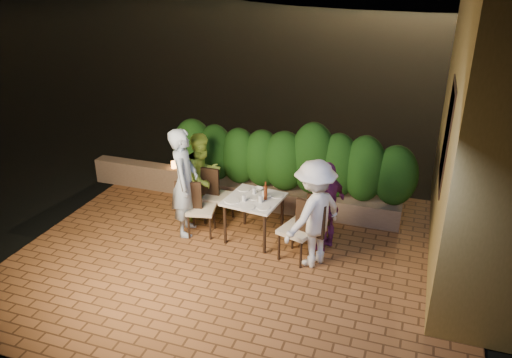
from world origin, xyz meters
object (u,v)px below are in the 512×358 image
at_px(dining_table, 254,218).
at_px(bowl, 258,189).
at_px(chair_left_back, 218,195).
at_px(diner_green, 203,176).
at_px(diner_white, 314,214).
at_px(diner_purple, 327,206).
at_px(beer_bottle, 266,191).
at_px(parapet_lamp, 174,165).
at_px(diner_blue, 184,182).
at_px(chair_right_back, 308,218).
at_px(chair_left_front, 201,208).
at_px(chair_right_front, 297,229).

relative_size(dining_table, bowl, 5.28).
relative_size(chair_left_back, diner_green, 0.63).
distance_m(chair_left_back, diner_white, 2.08).
relative_size(bowl, diner_purple, 0.11).
bearing_deg(beer_bottle, diner_white, -25.19).
bearing_deg(parapet_lamp, dining_table, -30.28).
xyz_separation_m(dining_table, diner_white, (1.09, -0.41, 0.48)).
bearing_deg(diner_green, chair_left_back, -77.36).
bearing_deg(beer_bottle, diner_blue, -172.14).
bearing_deg(diner_white, beer_bottle, -85.39).
height_order(dining_table, chair_right_back, chair_right_back).
relative_size(chair_left_front, diner_purple, 0.64).
height_order(bowl, diner_white, diner_white).
bearing_deg(diner_green, chair_right_back, -71.73).
height_order(bowl, chair_right_front, chair_right_front).
distance_m(bowl, diner_green, 1.10).
height_order(diner_green, diner_purple, diner_green).
distance_m(chair_right_front, diner_blue, 2.05).
xyz_separation_m(bowl, parapet_lamp, (-2.09, 0.93, -0.20)).
xyz_separation_m(chair_left_front, chair_left_back, (0.09, 0.52, 0.02)).
bearing_deg(diner_blue, beer_bottle, -98.74).
bearing_deg(diner_green, dining_table, -85.91).
xyz_separation_m(chair_right_front, parapet_lamp, (-2.95, 1.61, 0.04)).
height_order(diner_white, diner_purple, diner_white).
distance_m(dining_table, chair_right_back, 0.89).
bearing_deg(beer_bottle, parapet_lamp, 152.15).
bearing_deg(chair_left_front, beer_bottle, -3.80).
bearing_deg(chair_right_front, chair_left_back, -7.21).
distance_m(chair_left_back, diner_blue, 0.78).
distance_m(chair_right_front, diner_green, 2.13).
bearing_deg(diner_purple, bowl, -76.68).
distance_m(chair_right_back, diner_green, 2.04).
bearing_deg(beer_bottle, bowl, 127.68).
bearing_deg(diner_white, chair_right_back, -129.56).
bearing_deg(diner_white, diner_purple, -161.28).
distance_m(diner_green, diner_purple, 2.34).
xyz_separation_m(chair_right_front, diner_green, (-1.95, 0.81, 0.27)).
bearing_deg(diner_blue, diner_green, -20.39).
distance_m(chair_left_front, chair_right_back, 1.79).
xyz_separation_m(chair_right_front, diner_blue, (-1.99, 0.19, 0.41)).
bearing_deg(diner_blue, chair_right_front, -112.17).
height_order(beer_bottle, chair_left_front, beer_bottle).
xyz_separation_m(bowl, chair_left_front, (-0.86, -0.46, -0.29)).
relative_size(beer_bottle, parapet_lamp, 2.23).
distance_m(beer_bottle, chair_left_front, 1.18).
bearing_deg(bowl, diner_purple, -9.68).
relative_size(chair_left_front, chair_right_front, 0.92).
xyz_separation_m(beer_bottle, diner_blue, (-1.36, -0.19, 0.03)).
bearing_deg(bowl, chair_right_front, -37.97).
xyz_separation_m(chair_right_front, diner_purple, (0.36, 0.47, 0.22)).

